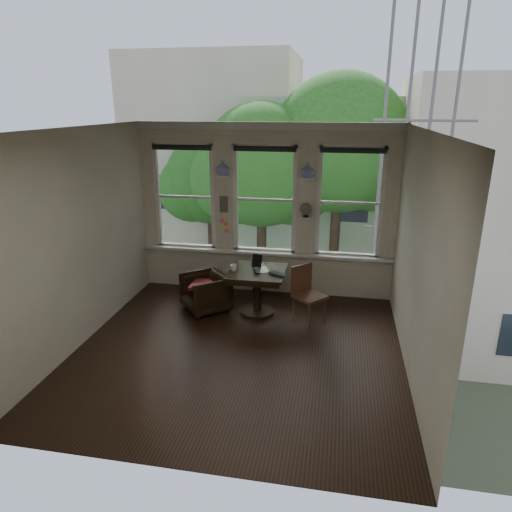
% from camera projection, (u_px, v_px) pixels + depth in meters
% --- Properties ---
extents(ground, '(4.50, 4.50, 0.00)m').
position_uv_depth(ground, '(238.00, 350.00, 6.39)').
color(ground, black).
rests_on(ground, ground).
extents(ceiling, '(4.50, 4.50, 0.00)m').
position_uv_depth(ceiling, '(235.00, 129.00, 5.44)').
color(ceiling, silver).
rests_on(ceiling, ground).
extents(wall_back, '(4.50, 0.00, 4.50)m').
position_uv_depth(wall_back, '(265.00, 211.00, 8.01)').
color(wall_back, silver).
rests_on(wall_back, ground).
extents(wall_front, '(4.50, 0.00, 4.50)m').
position_uv_depth(wall_front, '(177.00, 328.00, 3.81)').
color(wall_front, silver).
rests_on(wall_front, ground).
extents(wall_left, '(0.00, 4.50, 4.50)m').
position_uv_depth(wall_left, '(78.00, 240.00, 6.30)').
color(wall_left, silver).
rests_on(wall_left, ground).
extents(wall_right, '(0.00, 4.50, 4.50)m').
position_uv_depth(wall_right, '(418.00, 259.00, 5.52)').
color(wall_right, silver).
rests_on(wall_right, ground).
extents(window_left, '(1.10, 0.12, 1.90)m').
position_uv_depth(window_left, '(186.00, 197.00, 8.20)').
color(window_left, white).
rests_on(window_left, ground).
extents(window_center, '(1.10, 0.12, 1.90)m').
position_uv_depth(window_center, '(265.00, 199.00, 7.95)').
color(window_center, white).
rests_on(window_center, ground).
extents(window_right, '(1.10, 0.12, 1.90)m').
position_uv_depth(window_right, '(350.00, 203.00, 7.70)').
color(window_right, white).
rests_on(window_right, ground).
extents(shelf_left, '(0.26, 0.16, 0.03)m').
position_uv_depth(shelf_left, '(223.00, 176.00, 7.85)').
color(shelf_left, white).
rests_on(shelf_left, ground).
extents(shelf_right, '(0.26, 0.16, 0.03)m').
position_uv_depth(shelf_right, '(307.00, 179.00, 7.60)').
color(shelf_right, white).
rests_on(shelf_right, ground).
extents(intercom, '(0.14, 0.06, 0.28)m').
position_uv_depth(intercom, '(224.00, 204.00, 8.04)').
color(intercom, '#59544F').
rests_on(intercom, ground).
extents(sticky_notes, '(0.16, 0.01, 0.24)m').
position_uv_depth(sticky_notes, '(224.00, 223.00, 8.15)').
color(sticky_notes, pink).
rests_on(sticky_notes, ground).
extents(desk_fan, '(0.20, 0.20, 0.24)m').
position_uv_depth(desk_fan, '(306.00, 212.00, 7.76)').
color(desk_fan, '#59544F').
rests_on(desk_fan, ground).
extents(vase_left, '(0.24, 0.24, 0.25)m').
position_uv_depth(vase_left, '(223.00, 168.00, 7.81)').
color(vase_left, white).
rests_on(vase_left, shelf_left).
extents(vase_right, '(0.24, 0.24, 0.25)m').
position_uv_depth(vase_right, '(307.00, 170.00, 7.56)').
color(vase_right, white).
rests_on(vase_right, shelf_right).
extents(table, '(0.90, 0.90, 0.75)m').
position_uv_depth(table, '(257.00, 292.00, 7.41)').
color(table, black).
rests_on(table, ground).
extents(armchair_left, '(0.97, 0.97, 0.64)m').
position_uv_depth(armchair_left, '(206.00, 292.00, 7.54)').
color(armchair_left, black).
rests_on(armchair_left, ground).
extents(cushion_red, '(0.45, 0.45, 0.06)m').
position_uv_depth(cushion_red, '(205.00, 285.00, 7.50)').
color(cushion_red, maroon).
rests_on(cushion_red, armchair_left).
extents(side_chair_right, '(0.59, 0.59, 0.92)m').
position_uv_depth(side_chair_right, '(310.00, 296.00, 7.05)').
color(side_chair_right, '#4A271A').
rests_on(side_chair_right, ground).
extents(laptop, '(0.41, 0.37, 0.03)m').
position_uv_depth(laptop, '(276.00, 275.00, 7.06)').
color(laptop, black).
rests_on(laptop, table).
extents(mug, '(0.11, 0.11, 0.10)m').
position_uv_depth(mug, '(234.00, 268.00, 7.27)').
color(mug, white).
rests_on(mug, table).
extents(drinking_glass, '(0.14, 0.14, 0.10)m').
position_uv_depth(drinking_glass, '(257.00, 271.00, 7.13)').
color(drinking_glass, white).
rests_on(drinking_glass, table).
extents(tablet, '(0.17, 0.10, 0.22)m').
position_uv_depth(tablet, '(257.00, 261.00, 7.39)').
color(tablet, black).
rests_on(tablet, table).
extents(papers, '(0.33, 0.36, 0.00)m').
position_uv_depth(papers, '(261.00, 270.00, 7.32)').
color(papers, silver).
rests_on(papers, table).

